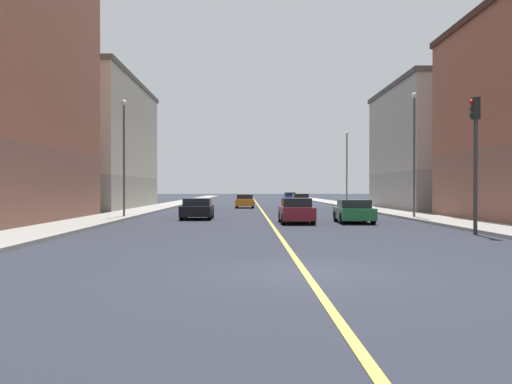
% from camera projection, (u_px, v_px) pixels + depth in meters
% --- Properties ---
extents(ground_plane, '(400.00, 400.00, 0.00)m').
position_uv_depth(ground_plane, '(305.00, 272.00, 12.85)').
color(ground_plane, '#292C37').
rests_on(ground_plane, ground).
extents(sidewalk_left, '(3.03, 168.00, 0.15)m').
position_uv_depth(sidewalk_left, '(350.00, 205.00, 62.00)').
color(sidewalk_left, '#9E9B93').
rests_on(sidewalk_left, ground).
extents(sidewalk_right, '(3.03, 168.00, 0.15)m').
position_uv_depth(sidewalk_right, '(167.00, 205.00, 61.68)').
color(sidewalk_right, '#9E9B93').
rests_on(sidewalk_right, ground).
extents(lane_center_stripe, '(0.16, 154.00, 0.01)m').
position_uv_depth(lane_center_stripe, '(259.00, 206.00, 61.84)').
color(lane_center_stripe, '#E5D14C').
rests_on(lane_center_stripe, ground).
extents(building_left_mid, '(8.93, 16.83, 11.15)m').
position_uv_depth(building_left_mid, '(437.00, 148.00, 51.24)').
color(building_left_mid, gray).
rests_on(building_left_mid, ground).
extents(building_right_midblock, '(8.93, 22.30, 12.02)m').
position_uv_depth(building_right_midblock, '(93.00, 145.00, 53.71)').
color(building_right_midblock, '#9D9688').
rests_on(building_right_midblock, ground).
extents(traffic_light_left_near, '(0.40, 0.32, 5.62)m').
position_uv_depth(traffic_light_left_near, '(475.00, 145.00, 23.30)').
color(traffic_light_left_near, '#2D2D2D').
rests_on(traffic_light_left_near, ground).
extents(street_lamp_left_near, '(0.36, 0.36, 7.69)m').
position_uv_depth(street_lamp_left_near, '(414.00, 142.00, 35.23)').
color(street_lamp_left_near, '#4C4C51').
rests_on(street_lamp_left_near, ground).
extents(street_lamp_right_near, '(0.36, 0.36, 7.35)m').
position_uv_depth(street_lamp_right_near, '(124.00, 146.00, 35.95)').
color(street_lamp_right_near, '#4C4C51').
rests_on(street_lamp_right_near, ground).
extents(street_lamp_left_far, '(0.36, 0.36, 7.65)m').
position_uv_depth(street_lamp_left_far, '(347.00, 161.00, 58.93)').
color(street_lamp_left_far, '#4C4C51').
rests_on(street_lamp_left_far, ground).
extents(car_red, '(2.03, 4.03, 1.32)m').
position_uv_depth(car_red, '(301.00, 200.00, 64.83)').
color(car_red, red).
rests_on(car_red, ground).
extents(car_black, '(1.93, 4.03, 1.30)m').
position_uv_depth(car_black, '(197.00, 209.00, 35.33)').
color(car_black, black).
rests_on(car_black, ground).
extents(car_orange, '(1.89, 4.15, 1.32)m').
position_uv_depth(car_orange, '(245.00, 201.00, 56.15)').
color(car_orange, orange).
rests_on(car_orange, ground).
extents(car_maroon, '(1.79, 3.97, 1.38)m').
position_uv_depth(car_maroon, '(296.00, 211.00, 31.01)').
color(car_maroon, maroon).
rests_on(car_maroon, ground).
extents(car_blue, '(1.87, 4.14, 1.36)m').
position_uv_depth(car_blue, '(290.00, 197.00, 82.38)').
color(car_blue, '#23389E').
rests_on(car_blue, ground).
extents(car_green, '(1.95, 4.00, 1.28)m').
position_uv_depth(car_green, '(354.00, 211.00, 31.40)').
color(car_green, '#1E6B38').
rests_on(car_green, ground).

